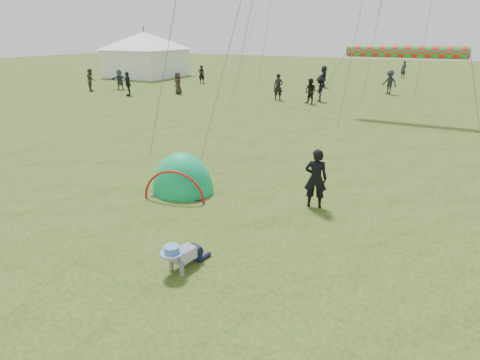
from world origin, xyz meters
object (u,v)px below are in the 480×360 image
at_px(crawling_toddler, 182,255).
at_px(standing_adult, 316,179).
at_px(popup_tent, 183,191).
at_px(event_marquee, 146,53).

xyz_separation_m(crawling_toddler, standing_adult, (1.48, 3.94, 0.49)).
relative_size(crawling_toddler, popup_tent, 0.35).
xyz_separation_m(standing_adult, event_marquee, (-25.25, 23.38, 1.61)).
relative_size(popup_tent, event_marquee, 0.33).
bearing_deg(crawling_toddler, event_marquee, 142.40).
height_order(popup_tent, event_marquee, event_marquee).
distance_m(crawling_toddler, event_marquee, 36.28).
distance_m(popup_tent, standing_adult, 3.87).
bearing_deg(standing_adult, event_marquee, -55.86).
height_order(crawling_toddler, standing_adult, standing_adult).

